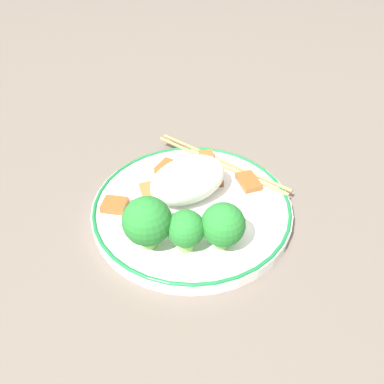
{
  "coord_description": "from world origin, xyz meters",
  "views": [
    {
      "loc": [
        0.2,
        0.29,
        0.34
      ],
      "look_at": [
        0.0,
        0.0,
        0.03
      ],
      "focal_mm": 35.0,
      "sensor_mm": 36.0,
      "label": 1
    }
  ],
  "objects_px": {
    "chopsticks": "(221,162)",
    "broccoli_back_left": "(147,222)",
    "broccoli_back_center": "(186,229)",
    "plate": "(192,207)",
    "broccoli_back_right": "(223,225)"
  },
  "relations": [
    {
      "from": "chopsticks",
      "to": "broccoli_back_center",
      "type": "bearing_deg",
      "value": 38.97
    },
    {
      "from": "broccoli_back_right",
      "to": "chopsticks",
      "type": "xyz_separation_m",
      "value": [
        -0.09,
        -0.12,
        -0.03
      ]
    },
    {
      "from": "broccoli_back_left",
      "to": "chopsticks",
      "type": "relative_size",
      "value": 0.31
    },
    {
      "from": "broccoli_back_center",
      "to": "broccoli_back_right",
      "type": "relative_size",
      "value": 0.89
    },
    {
      "from": "broccoli_back_left",
      "to": "broccoli_back_right",
      "type": "bearing_deg",
      "value": 145.44
    },
    {
      "from": "broccoli_back_right",
      "to": "broccoli_back_center",
      "type": "bearing_deg",
      "value": -29.25
    },
    {
      "from": "broccoli_back_left",
      "to": "chopsticks",
      "type": "height_order",
      "value": "broccoli_back_left"
    },
    {
      "from": "plate",
      "to": "chopsticks",
      "type": "bearing_deg",
      "value": -150.11
    },
    {
      "from": "plate",
      "to": "broccoli_back_center",
      "type": "xyz_separation_m",
      "value": [
        0.05,
        0.06,
        0.04
      ]
    },
    {
      "from": "broccoli_back_left",
      "to": "broccoli_back_center",
      "type": "relative_size",
      "value": 1.27
    },
    {
      "from": "broccoli_back_left",
      "to": "broccoli_back_right",
      "type": "height_order",
      "value": "broccoli_back_left"
    },
    {
      "from": "broccoli_back_left",
      "to": "broccoli_back_center",
      "type": "distance_m",
      "value": 0.04
    },
    {
      "from": "chopsticks",
      "to": "broccoli_back_left",
      "type": "bearing_deg",
      "value": 25.63
    },
    {
      "from": "plate",
      "to": "broccoli_back_left",
      "type": "xyz_separation_m",
      "value": [
        0.08,
        0.03,
        0.04
      ]
    },
    {
      "from": "plate",
      "to": "broccoli_back_center",
      "type": "bearing_deg",
      "value": 50.74
    }
  ]
}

